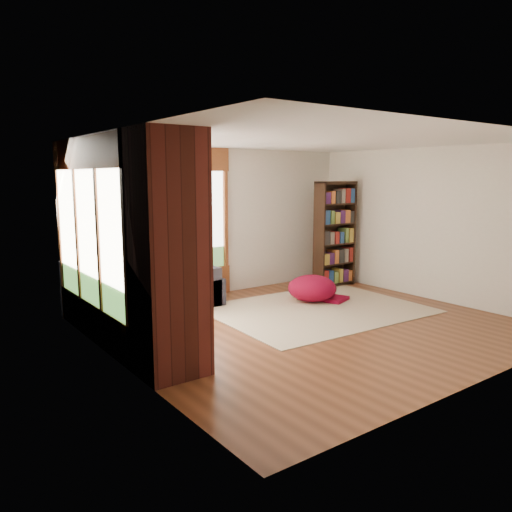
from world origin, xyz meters
TOP-DOWN VIEW (x-y plane):
  - floor at (0.00, 0.00)m, footprint 5.50×5.50m
  - ceiling at (0.00, 0.00)m, footprint 5.50×5.50m
  - wall_back at (0.00, 2.50)m, footprint 5.50×0.04m
  - wall_front at (0.00, -2.50)m, footprint 5.50×0.04m
  - wall_left at (-2.75, 0.00)m, footprint 0.04×5.00m
  - wall_right at (2.75, 0.00)m, footprint 0.04×5.00m
  - windows_back at (-1.20, 2.47)m, footprint 2.82×0.10m
  - windows_left at (-2.72, 1.20)m, footprint 0.10×2.62m
  - roller_blind at (-2.69, 2.03)m, footprint 0.03×0.72m
  - brick_chimney at (-2.40, -0.35)m, footprint 0.70×0.70m
  - sectional_sofa at (-1.95, 1.70)m, footprint 2.20×2.20m
  - area_rug at (0.66, 0.59)m, footprint 3.37×2.64m
  - bookshelf at (2.14, 1.69)m, footprint 0.86×0.29m
  - pouf at (0.98, 1.05)m, footprint 0.93×0.93m
  - dog_tan at (-1.59, 1.95)m, footprint 0.91×0.93m
  - dog_brindle at (-2.36, 0.92)m, footprint 0.58×0.80m
  - throw_pillows at (-1.86, 1.75)m, footprint 1.98×1.68m

SIDE VIEW (x-z plane):
  - floor at x=0.00m, z-range 0.00..0.00m
  - area_rug at x=0.66m, z-range 0.00..0.01m
  - pouf at x=0.98m, z-range 0.01..0.46m
  - sectional_sofa at x=-1.95m, z-range -0.10..0.70m
  - dog_brindle at x=-2.36m, z-range 0.54..0.94m
  - throw_pillows at x=-1.86m, z-range 0.54..0.99m
  - dog_tan at x=-1.59m, z-range 0.54..1.00m
  - bookshelf at x=2.14m, z-range 0.00..2.02m
  - wall_back at x=0.00m, z-range 0.00..2.60m
  - wall_front at x=0.00m, z-range 0.00..2.60m
  - wall_left at x=-2.75m, z-range 0.00..2.60m
  - wall_right at x=2.75m, z-range 0.00..2.60m
  - brick_chimney at x=-2.40m, z-range 0.00..2.60m
  - windows_back at x=-1.20m, z-range 0.40..2.30m
  - windows_left at x=-2.72m, z-range 0.40..2.30m
  - roller_blind at x=-2.69m, z-range 1.30..2.20m
  - ceiling at x=0.00m, z-range 2.60..2.60m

